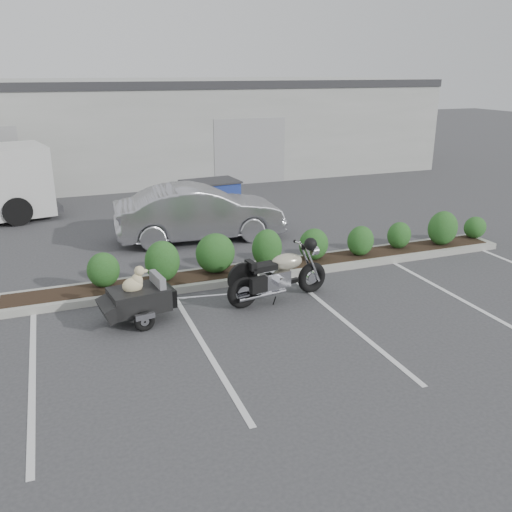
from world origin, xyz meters
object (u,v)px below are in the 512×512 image
object	(u,v)px
sedan	(200,213)
dumpster	(211,198)
pet_trailer	(138,298)
motorcycle	(279,276)

from	to	relation	value
sedan	dumpster	bearing A→B (deg)	-19.08
pet_trailer	dumpster	world-z (taller)	dumpster
sedan	dumpster	distance (m)	2.51
pet_trailer	dumpster	xyz separation A→B (m)	(3.39, 6.88, 0.12)
motorcycle	pet_trailer	distance (m)	2.79
pet_trailer	sedan	world-z (taller)	sedan
motorcycle	dumpster	size ratio (longest dim) A/B	1.25
motorcycle	pet_trailer	world-z (taller)	motorcycle
pet_trailer	sedan	size ratio (longest dim) A/B	0.41
sedan	motorcycle	bearing A→B (deg)	-171.35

